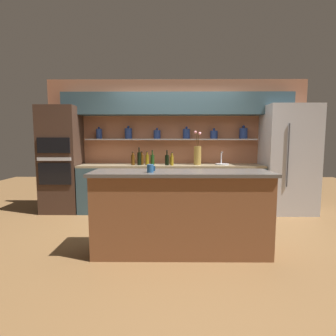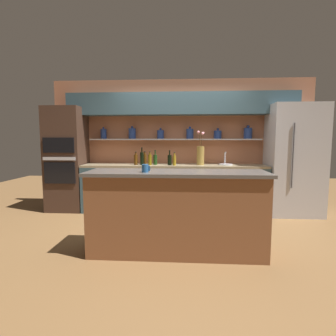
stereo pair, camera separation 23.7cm
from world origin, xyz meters
TOP-DOWN VIEW (x-y plane):
  - ground_plane at (0.00, 0.00)m, footprint 12.00×12.00m
  - back_wall_unit at (-0.00, 1.53)m, footprint 5.20×0.44m
  - back_counter_unit at (-0.12, 1.24)m, footprint 3.51×0.62m
  - island_counter at (0.00, -0.67)m, footprint 2.18×0.61m
  - refrigerator at (2.13, 1.20)m, footprint 0.94×0.73m
  - oven_tower at (-2.25, 1.24)m, footprint 0.71×0.64m
  - flower_vase at (0.39, 1.23)m, footprint 0.15×0.15m
  - sink_fixture at (0.87, 1.25)m, footprint 0.26×0.26m
  - bottle_oil_0 at (-0.11, 1.22)m, footprint 0.06×0.06m
  - bottle_wine_1 at (-0.48, 1.21)m, footprint 0.07×0.07m
  - bottle_wine_2 at (-0.19, 1.16)m, footprint 0.08×0.08m
  - bottle_sauce_3 at (-0.89, 1.38)m, footprint 0.05×0.05m
  - bottle_spirit_4 at (-0.68, 1.23)m, footprint 0.07×0.07m
  - bottle_oil_5 at (-0.10, 1.07)m, footprint 0.05×0.05m
  - bottle_wine_6 at (-0.72, 1.14)m, footprint 0.07×0.07m
  - bottle_sauce_7 at (-0.11, 1.33)m, footprint 0.05×0.05m
  - bottle_spirit_8 at (-0.84, 1.15)m, footprint 0.07×0.07m
  - bottle_oil_9 at (-0.57, 1.13)m, footprint 0.07×0.07m
  - coffee_mug at (-0.37, -0.78)m, footprint 0.10×0.08m

SIDE VIEW (x-z plane):
  - ground_plane at x=0.00m, z-range 0.00..0.00m
  - back_counter_unit at x=-0.12m, z-range 0.00..0.92m
  - island_counter at x=0.00m, z-range 0.00..1.02m
  - sink_fixture at x=0.87m, z-range 0.82..1.07m
  - bottle_sauce_3 at x=-0.89m, z-range 0.91..1.08m
  - bottle_sauce_7 at x=-0.11m, z-range 0.91..1.10m
  - bottle_oil_0 at x=-0.11m, z-range 0.90..1.11m
  - oven_tower at x=-2.25m, z-range 0.00..2.03m
  - refrigerator at x=2.13m, z-range 0.00..2.04m
  - bottle_wine_2 at x=-0.19m, z-range 0.88..1.16m
  - bottle_wine_1 at x=-0.48m, z-range 0.88..1.17m
  - bottle_oil_5 at x=-0.10m, z-range 0.90..1.15m
  - bottle_spirit_8 at x=-0.84m, z-range 0.90..1.15m
  - bottle_oil_9 at x=-0.57m, z-range 0.89..1.15m
  - bottle_spirit_4 at x=-0.68m, z-range 0.90..1.15m
  - bottle_wine_6 at x=-0.72m, z-range 0.88..1.22m
  - coffee_mug at x=-0.37m, z-range 1.02..1.11m
  - flower_vase at x=0.39m, z-range 0.79..1.44m
  - back_wall_unit at x=0.00m, z-range 0.25..2.85m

